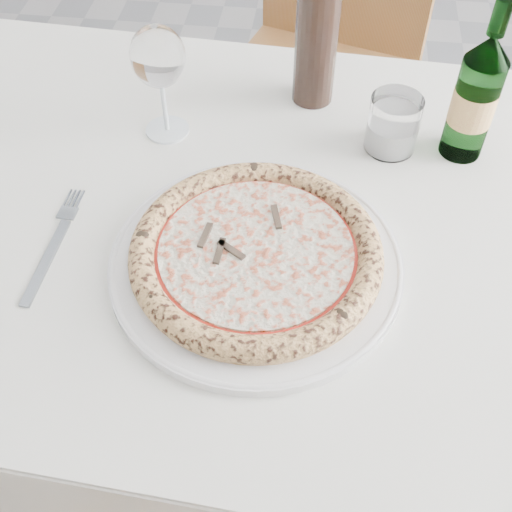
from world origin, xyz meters
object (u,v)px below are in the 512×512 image
object	(u,v)px
dining_table	(264,256)
tumbler	(393,127)
chair_far	(329,37)
wine_glass	(158,59)
beer_bottle	(476,97)
wine_bottle	(317,34)
plate	(256,262)
pizza	(256,253)

from	to	relation	value
dining_table	tumbler	distance (m)	0.26
chair_far	wine_glass	size ratio (longest dim) A/B	5.41
beer_bottle	tumbler	bearing A→B (deg)	-178.33
beer_bottle	wine_bottle	world-z (taller)	wine_bottle
plate	wine_bottle	distance (m)	0.38
wine_glass	wine_bottle	distance (m)	0.24
plate	beer_bottle	distance (m)	0.38
chair_far	wine_glass	world-z (taller)	chair_far
dining_table	pizza	bearing A→B (deg)	-90.01
chair_far	wine_bottle	xyz separation A→B (m)	(-0.02, -0.56, 0.33)
tumbler	beer_bottle	xyz separation A→B (m)	(0.10, 0.00, 0.06)
tumbler	beer_bottle	size ratio (longest dim) A/B	0.36
dining_table	wine_bottle	distance (m)	0.33
pizza	beer_bottle	size ratio (longest dim) A/B	1.32
plate	wine_glass	size ratio (longest dim) A/B	2.11
dining_table	chair_far	xyz separation A→B (m)	(0.07, 0.82, -0.13)
plate	beer_bottle	bearing A→B (deg)	43.43
dining_table	wine_glass	bearing A→B (deg)	138.26
dining_table	wine_bottle	size ratio (longest dim) A/B	5.32
plate	wine_glass	world-z (taller)	wine_glass
chair_far	tumbler	distance (m)	0.72
plate	pizza	bearing A→B (deg)	160.64
chair_far	tumbler	world-z (taller)	chair_far
pizza	wine_bottle	distance (m)	0.37
chair_far	tumbler	bearing A→B (deg)	-81.43
chair_far	wine_glass	bearing A→B (deg)	-108.99
beer_bottle	wine_glass	bearing A→B (deg)	-179.08
wine_glass	tumbler	bearing A→B (deg)	0.69
dining_table	wine_bottle	xyz separation A→B (m)	(0.05, 0.26, 0.21)
plate	pizza	xyz separation A→B (m)	(-0.00, 0.00, 0.02)
tumbler	wine_bottle	bearing A→B (deg)	138.57
beer_bottle	wine_bottle	size ratio (longest dim) A/B	0.90
wine_glass	tumbler	distance (m)	0.34
wine_glass	beer_bottle	xyz separation A→B (m)	(0.43, 0.01, -0.03)
pizza	beer_bottle	bearing A→B (deg)	43.43
wine_glass	beer_bottle	distance (m)	0.44
dining_table	plate	world-z (taller)	plate
pizza	wine_glass	size ratio (longest dim) A/B	1.80
chair_far	wine_glass	xyz separation A→B (m)	(-0.23, -0.67, 0.35)
pizza	wine_glass	distance (m)	0.31
wine_glass	wine_bottle	world-z (taller)	wine_bottle
wine_glass	beer_bottle	size ratio (longest dim) A/B	0.73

